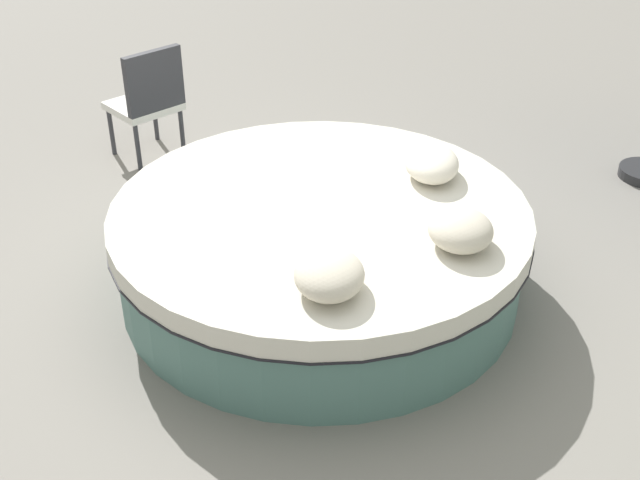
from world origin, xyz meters
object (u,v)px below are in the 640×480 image
at_px(round_bed, 320,247).
at_px(patio_chair, 149,97).
at_px(throw_pillow_0, 329,274).
at_px(throw_pillow_1, 460,230).
at_px(throw_pillow_2, 431,163).

xyz_separation_m(round_bed, patio_chair, (-1.87, -1.49, 0.25)).
distance_m(throw_pillow_0, patio_chair, 3.17).
distance_m(round_bed, patio_chair, 2.41).
bearing_deg(round_bed, patio_chair, -141.42).
relative_size(throw_pillow_1, throw_pillow_2, 0.84).
bearing_deg(throw_pillow_1, throw_pillow_0, -57.25).
bearing_deg(patio_chair, round_bed, -96.26).
relative_size(round_bed, patio_chair, 2.71).
bearing_deg(throw_pillow_0, throw_pillow_1, 122.75).
xyz_separation_m(throw_pillow_0, throw_pillow_1, (-0.47, 0.74, 0.00)).
distance_m(throw_pillow_0, throw_pillow_1, 0.88).
height_order(throw_pillow_1, throw_pillow_2, throw_pillow_1).
distance_m(round_bed, throw_pillow_1, 1.00).
height_order(throw_pillow_0, throw_pillow_1, throw_pillow_1).
xyz_separation_m(round_bed, throw_pillow_1, (0.41, 0.82, 0.40)).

